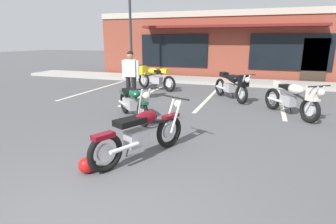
{
  "coord_description": "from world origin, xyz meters",
  "views": [
    {
      "loc": [
        1.77,
        -2.19,
        2.04
      ],
      "look_at": [
        -0.06,
        3.1,
        0.55
      ],
      "focal_mm": 29.28,
      "sensor_mm": 36.0,
      "label": 1
    }
  ],
  "objects_px": {
    "motorcycle_blue_standard": "(133,103)",
    "motorcycle_green_cafe_racer": "(154,77)",
    "motorcycle_foreground_classic": "(142,133)",
    "motorcycle_silver_naked": "(232,85)",
    "helmet_on_pavement": "(87,165)",
    "motorcycle_red_sportbike": "(293,98)",
    "person_in_black_shirt": "(131,73)",
    "parking_lot_lamp_post": "(129,18)"
  },
  "relations": [
    {
      "from": "motorcycle_foreground_classic",
      "to": "parking_lot_lamp_post",
      "type": "height_order",
      "value": "parking_lot_lamp_post"
    },
    {
      "from": "motorcycle_foreground_classic",
      "to": "motorcycle_red_sportbike",
      "type": "distance_m",
      "value": 4.68
    },
    {
      "from": "motorcycle_blue_standard",
      "to": "motorcycle_green_cafe_racer",
      "type": "distance_m",
      "value": 4.54
    },
    {
      "from": "motorcycle_red_sportbike",
      "to": "helmet_on_pavement",
      "type": "bearing_deg",
      "value": -125.81
    },
    {
      "from": "motorcycle_foreground_classic",
      "to": "person_in_black_shirt",
      "type": "height_order",
      "value": "person_in_black_shirt"
    },
    {
      "from": "person_in_black_shirt",
      "to": "parking_lot_lamp_post",
      "type": "relative_size",
      "value": 0.36
    },
    {
      "from": "motorcycle_red_sportbike",
      "to": "helmet_on_pavement",
      "type": "xyz_separation_m",
      "value": [
        -3.32,
        -4.6,
        -0.4
      ]
    },
    {
      "from": "parking_lot_lamp_post",
      "to": "helmet_on_pavement",
      "type": "bearing_deg",
      "value": -67.63
    },
    {
      "from": "helmet_on_pavement",
      "to": "motorcycle_green_cafe_racer",
      "type": "bearing_deg",
      "value": 103.82
    },
    {
      "from": "motorcycle_red_sportbike",
      "to": "parking_lot_lamp_post",
      "type": "height_order",
      "value": "parking_lot_lamp_post"
    },
    {
      "from": "motorcycle_red_sportbike",
      "to": "person_in_black_shirt",
      "type": "distance_m",
      "value": 5.01
    },
    {
      "from": "motorcycle_blue_standard",
      "to": "motorcycle_green_cafe_racer",
      "type": "height_order",
      "value": "same"
    },
    {
      "from": "motorcycle_red_sportbike",
      "to": "person_in_black_shirt",
      "type": "height_order",
      "value": "person_in_black_shirt"
    },
    {
      "from": "motorcycle_foreground_classic",
      "to": "helmet_on_pavement",
      "type": "relative_size",
      "value": 7.55
    },
    {
      "from": "motorcycle_foreground_classic",
      "to": "motorcycle_silver_naked",
      "type": "bearing_deg",
      "value": 80.02
    },
    {
      "from": "motorcycle_green_cafe_racer",
      "to": "motorcycle_foreground_classic",
      "type": "bearing_deg",
      "value": -69.88
    },
    {
      "from": "motorcycle_green_cafe_racer",
      "to": "helmet_on_pavement",
      "type": "height_order",
      "value": "motorcycle_green_cafe_racer"
    },
    {
      "from": "motorcycle_green_cafe_racer",
      "to": "helmet_on_pavement",
      "type": "distance_m",
      "value": 7.52
    },
    {
      "from": "motorcycle_red_sportbike",
      "to": "motorcycle_blue_standard",
      "type": "bearing_deg",
      "value": -156.68
    },
    {
      "from": "motorcycle_foreground_classic",
      "to": "motorcycle_blue_standard",
      "type": "bearing_deg",
      "value": 119.65
    },
    {
      "from": "motorcycle_silver_naked",
      "to": "helmet_on_pavement",
      "type": "relative_size",
      "value": 6.88
    },
    {
      "from": "helmet_on_pavement",
      "to": "motorcycle_red_sportbike",
      "type": "bearing_deg",
      "value": 54.19
    },
    {
      "from": "motorcycle_foreground_classic",
      "to": "motorcycle_red_sportbike",
      "type": "bearing_deg",
      "value": 54.16
    },
    {
      "from": "motorcycle_red_sportbike",
      "to": "motorcycle_silver_naked",
      "type": "height_order",
      "value": "same"
    },
    {
      "from": "person_in_black_shirt",
      "to": "motorcycle_green_cafe_racer",
      "type": "bearing_deg",
      "value": 93.25
    },
    {
      "from": "motorcycle_red_sportbike",
      "to": "motorcycle_blue_standard",
      "type": "relative_size",
      "value": 1.09
    },
    {
      "from": "motorcycle_foreground_classic",
      "to": "motorcycle_silver_naked",
      "type": "xyz_separation_m",
      "value": [
        0.95,
        5.39,
        0.07
      ]
    },
    {
      "from": "person_in_black_shirt",
      "to": "motorcycle_silver_naked",
      "type": "bearing_deg",
      "value": 22.14
    },
    {
      "from": "motorcycle_silver_naked",
      "to": "helmet_on_pavement",
      "type": "xyz_separation_m",
      "value": [
        -1.53,
        -6.2,
        -0.4
      ]
    },
    {
      "from": "motorcycle_green_cafe_racer",
      "to": "person_in_black_shirt",
      "type": "height_order",
      "value": "person_in_black_shirt"
    },
    {
      "from": "motorcycle_green_cafe_racer",
      "to": "parking_lot_lamp_post",
      "type": "relative_size",
      "value": 0.43
    },
    {
      "from": "motorcycle_red_sportbike",
      "to": "person_in_black_shirt",
      "type": "relative_size",
      "value": 1.08
    },
    {
      "from": "motorcycle_blue_standard",
      "to": "person_in_black_shirt",
      "type": "height_order",
      "value": "person_in_black_shirt"
    },
    {
      "from": "motorcycle_silver_naked",
      "to": "person_in_black_shirt",
      "type": "bearing_deg",
      "value": -157.86
    },
    {
      "from": "motorcycle_foreground_classic",
      "to": "motorcycle_blue_standard",
      "type": "relative_size",
      "value": 1.19
    },
    {
      "from": "motorcycle_red_sportbike",
      "to": "motorcycle_blue_standard",
      "type": "distance_m",
      "value": 4.28
    },
    {
      "from": "motorcycle_foreground_classic",
      "to": "motorcycle_silver_naked",
      "type": "distance_m",
      "value": 5.47
    },
    {
      "from": "motorcycle_foreground_classic",
      "to": "parking_lot_lamp_post",
      "type": "xyz_separation_m",
      "value": [
        -4.22,
        8.04,
        2.56
      ]
    },
    {
      "from": "motorcycle_blue_standard",
      "to": "parking_lot_lamp_post",
      "type": "height_order",
      "value": "parking_lot_lamp_post"
    },
    {
      "from": "motorcycle_foreground_classic",
      "to": "parking_lot_lamp_post",
      "type": "distance_m",
      "value": 9.44
    },
    {
      "from": "motorcycle_foreground_classic",
      "to": "motorcycle_green_cafe_racer",
      "type": "relative_size",
      "value": 0.98
    },
    {
      "from": "motorcycle_blue_standard",
      "to": "parking_lot_lamp_post",
      "type": "bearing_deg",
      "value": 117.01
    }
  ]
}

